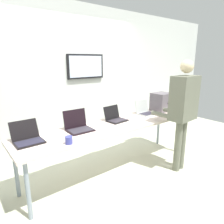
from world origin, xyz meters
TOP-DOWN VIEW (x-y plane):
  - ground at (0.00, 0.00)m, footprint 8.00×8.00m
  - back_wall at (0.00, 1.13)m, footprint 8.00×0.11m
  - workbench at (0.00, 0.00)m, footprint 2.99×0.70m
  - equipment_box at (1.27, 0.11)m, footprint 0.35×0.32m
  - laptop_station_0 at (-1.25, 0.12)m, footprint 0.33×0.34m
  - laptop_station_1 at (-0.55, 0.11)m, footprint 0.35×0.32m
  - laptop_station_2 at (0.14, 0.14)m, footprint 0.33×0.31m
  - laptop_station_3 at (0.84, 0.13)m, footprint 0.32×0.29m
  - person at (0.85, -0.62)m, footprint 0.46×0.61m
  - coffee_mug at (-0.88, -0.25)m, footprint 0.09×0.09m

SIDE VIEW (x-z plane):
  - ground at x=0.00m, z-range -0.04..0.00m
  - workbench at x=0.00m, z-range 0.34..1.11m
  - coffee_mug at x=-0.88m, z-range 0.77..0.87m
  - laptop_station_2 at x=0.14m, z-range 0.71..0.94m
  - laptop_station_0 at x=-1.25m, z-range 0.71..0.95m
  - laptop_station_3 at x=0.84m, z-range 0.71..0.95m
  - laptop_station_1 at x=-0.55m, z-range 0.70..0.97m
  - equipment_box at x=1.27m, z-range 0.77..1.12m
  - person at x=0.85m, z-range 0.19..1.93m
  - back_wall at x=0.00m, z-range 0.00..2.73m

